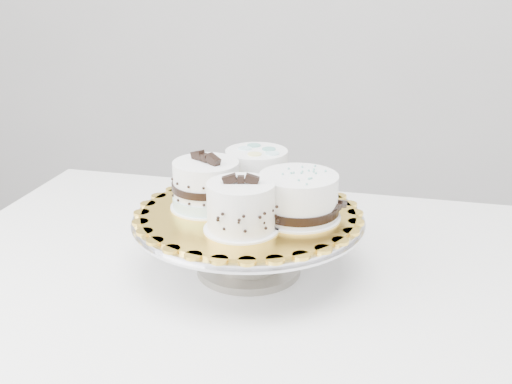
% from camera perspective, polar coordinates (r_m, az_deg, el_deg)
% --- Properties ---
extents(table, '(1.25, 0.84, 0.75)m').
position_cam_1_polar(table, '(1.10, 2.40, -10.78)').
color(table, white).
rests_on(table, floor).
extents(cake_stand, '(0.37, 0.37, 0.10)m').
position_cam_1_polar(cake_stand, '(1.05, -0.67, -3.63)').
color(cake_stand, gray).
rests_on(cake_stand, table).
extents(cake_board, '(0.39, 0.39, 0.01)m').
position_cam_1_polar(cake_board, '(1.03, -0.68, -1.89)').
color(cake_board, gold).
rests_on(cake_board, cake_stand).
extents(cake_swirl, '(0.12, 0.12, 0.09)m').
position_cam_1_polar(cake_swirl, '(0.95, -1.34, -1.41)').
color(cake_swirl, white).
rests_on(cake_swirl, cake_board).
extents(cake_banded, '(0.15, 0.15, 0.10)m').
position_cam_1_polar(cake_banded, '(1.04, -4.44, 0.48)').
color(cake_banded, white).
rests_on(cake_banded, cake_board).
extents(cake_dots, '(0.14, 0.14, 0.08)m').
position_cam_1_polar(cake_dots, '(1.10, 0.04, 1.81)').
color(cake_dots, white).
rests_on(cake_dots, cake_board).
extents(cake_ribbon, '(0.16, 0.16, 0.07)m').
position_cam_1_polar(cake_ribbon, '(1.00, 3.85, -0.52)').
color(cake_ribbon, white).
rests_on(cake_ribbon, cake_board).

